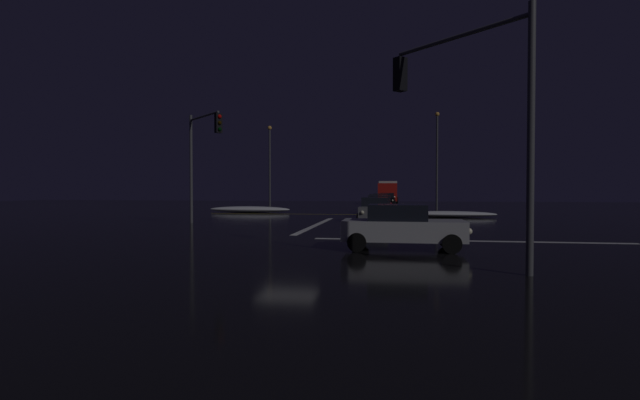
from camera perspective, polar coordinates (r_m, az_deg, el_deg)
ground at (r=20.91m, az=-3.82°, el=-4.61°), size 120.00×120.00×0.10m
stop_line_north at (r=28.17m, az=-0.45°, el=-2.95°), size 0.35×12.66×0.01m
centre_line_ns at (r=39.64m, az=2.31°, el=-1.70°), size 22.00×0.15×0.01m
crosswalk_bar_east at (r=20.59m, az=17.14°, el=-4.61°), size 12.66×0.40×0.01m
snow_bank_left_curb at (r=43.26m, az=-8.28°, el=-1.10°), size 7.27×1.50×0.54m
snow_bank_right_curb at (r=37.15m, az=14.59°, el=-1.61°), size 7.29×1.50×0.44m
sedan_gray at (r=30.58m, az=6.48°, el=-1.12°), size 2.02×4.33×1.57m
sedan_red at (r=36.25m, az=6.98°, el=-0.73°), size 2.02×4.33×1.57m
sedan_white at (r=41.98m, az=6.87°, el=-0.44°), size 2.02×4.33×1.57m
sedan_orange at (r=47.64m, az=6.86°, el=-0.23°), size 2.02×4.33×1.57m
sedan_green at (r=53.41m, az=7.22°, el=-0.05°), size 2.02×4.33×1.57m
sedan_black at (r=59.20m, az=7.91°, el=0.08°), size 2.02×4.33×1.57m
box_truck at (r=65.68m, az=8.00°, el=1.00°), size 2.68×8.28×3.08m
sedan_silver_crossing at (r=17.16m, az=9.63°, el=-3.09°), size 4.33×2.02×1.57m
traffic_signal_nw at (r=29.29m, az=-13.73°, el=6.05°), size 3.17×3.17×6.60m
traffic_signal_se at (r=14.09m, az=17.00°, el=11.36°), size 3.44×3.44×6.64m
streetlamp_left_far at (r=51.12m, az=-5.92°, el=4.61°), size 0.44×0.44×8.66m
streetlamp_right_far at (r=49.58m, az=13.58°, el=5.29°), size 0.44×0.44×9.68m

